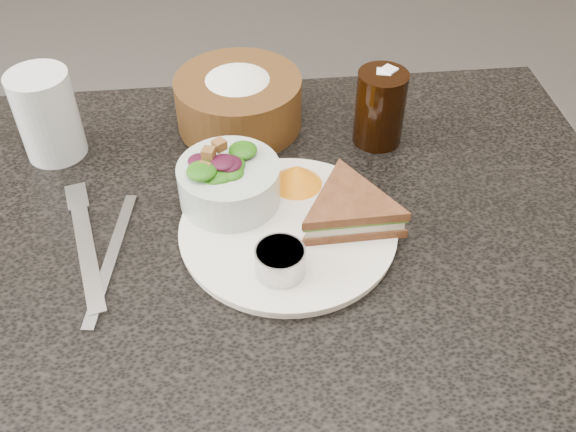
# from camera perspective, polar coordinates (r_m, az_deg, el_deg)

# --- Properties ---
(dining_table) EXTENTS (1.00, 0.70, 0.75)m
(dining_table) POSITION_cam_1_polar(r_m,az_deg,el_deg) (1.10, -2.83, -15.46)
(dining_table) COLOR black
(dining_table) RESTS_ON floor
(dinner_plate) EXTENTS (0.27, 0.27, 0.01)m
(dinner_plate) POSITION_cam_1_polar(r_m,az_deg,el_deg) (0.80, -0.00, -1.27)
(dinner_plate) COLOR white
(dinner_plate) RESTS_ON dining_table
(sandwich) EXTENTS (0.15, 0.15, 0.04)m
(sandwich) POSITION_cam_1_polar(r_m,az_deg,el_deg) (0.79, 5.49, 0.59)
(sandwich) COLOR brown
(sandwich) RESTS_ON dinner_plate
(salad_bowl) EXTENTS (0.15, 0.15, 0.08)m
(salad_bowl) POSITION_cam_1_polar(r_m,az_deg,el_deg) (0.81, -5.28, 3.46)
(salad_bowl) COLOR #B1C0B7
(salad_bowl) RESTS_ON dinner_plate
(dressing_ramekin) EXTENTS (0.07, 0.07, 0.03)m
(dressing_ramekin) POSITION_cam_1_polar(r_m,az_deg,el_deg) (0.73, -0.70, -4.04)
(dressing_ramekin) COLOR #A9AAAB
(dressing_ramekin) RESTS_ON dinner_plate
(orange_wedge) EXTENTS (0.09, 0.09, 0.03)m
(orange_wedge) POSITION_cam_1_polar(r_m,az_deg,el_deg) (0.84, 0.78, 3.66)
(orange_wedge) COLOR orange
(orange_wedge) RESTS_ON dinner_plate
(fork) EXTENTS (0.07, 0.20, 0.01)m
(fork) POSITION_cam_1_polar(r_m,az_deg,el_deg) (0.81, -17.46, -2.95)
(fork) COLOR #ADADAD
(fork) RESTS_ON dining_table
(knife) EXTENTS (0.05, 0.22, 0.00)m
(knife) POSITION_cam_1_polar(r_m,az_deg,el_deg) (0.80, -15.39, -3.52)
(knife) COLOR #999EA4
(knife) RESTS_ON dining_table
(bread_basket) EXTENTS (0.19, 0.19, 0.10)m
(bread_basket) POSITION_cam_1_polar(r_m,az_deg,el_deg) (0.95, -4.44, 10.76)
(bread_basket) COLOR #473217
(bread_basket) RESTS_ON dining_table
(cola_glass) EXTENTS (0.09, 0.09, 0.12)m
(cola_glass) POSITION_cam_1_polar(r_m,az_deg,el_deg) (0.92, 8.21, 9.80)
(cola_glass) COLOR black
(cola_glass) RESTS_ON dining_table
(water_glass) EXTENTS (0.11, 0.11, 0.13)m
(water_glass) POSITION_cam_1_polar(r_m,az_deg,el_deg) (0.95, -20.61, 8.39)
(water_glass) COLOR silver
(water_glass) RESTS_ON dining_table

